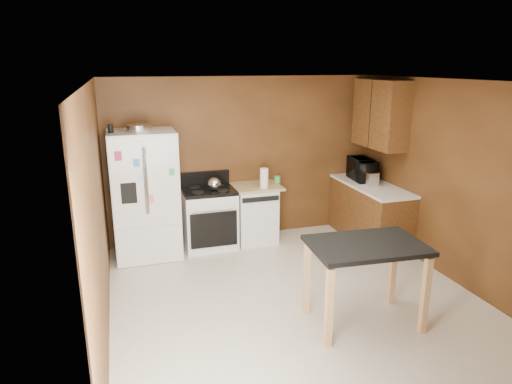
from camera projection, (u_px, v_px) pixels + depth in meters
name	position (u px, v px, depth m)	size (l,w,h in m)	color
floor	(296.00, 300.00, 5.36)	(4.50, 4.50, 0.00)	silver
ceiling	(302.00, 81.00, 4.68)	(4.50, 4.50, 0.00)	white
wall_back	(244.00, 159.00, 7.09)	(4.20, 4.20, 0.00)	brown
wall_front	(431.00, 293.00, 2.95)	(4.20, 4.20, 0.00)	brown
wall_left	(98.00, 216.00, 4.42)	(4.50, 4.50, 0.00)	brown
wall_right	(457.00, 184.00, 5.61)	(4.50, 4.50, 0.00)	brown
roasting_pan	(139.00, 128.00, 6.13)	(0.36, 0.36, 0.09)	silver
pen_cup	(111.00, 129.00, 5.98)	(0.07, 0.07, 0.11)	black
kettle	(214.00, 184.00, 6.59)	(0.19, 0.19, 0.19)	silver
paper_towel	(264.00, 178.00, 6.78)	(0.13, 0.13, 0.29)	white
green_canister	(277.00, 179.00, 7.08)	(0.10, 0.10, 0.11)	#43AF56
toaster	(370.00, 178.00, 6.91)	(0.17, 0.28, 0.21)	silver
microwave	(362.00, 170.00, 7.19)	(0.56, 0.38, 0.31)	black
refrigerator	(145.00, 195.00, 6.39)	(0.90, 0.80, 1.80)	white
gas_range	(209.00, 217.00, 6.82)	(0.76, 0.68, 1.10)	white
dishwasher	(255.00, 213.00, 7.05)	(0.78, 0.63, 0.89)	white
right_cabinets	(373.00, 183.00, 6.99)	(0.63, 1.58, 2.45)	brown
island	(366.00, 256.00, 4.70)	(1.21, 0.85, 0.91)	black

